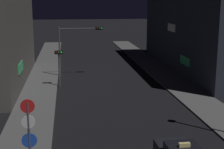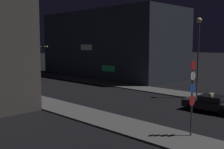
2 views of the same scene
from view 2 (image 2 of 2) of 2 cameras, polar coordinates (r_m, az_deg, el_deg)
name	(u,v)px [view 2 (image 2 of 2)]	position (r m, az deg, el deg)	size (l,w,h in m)	color
sidewalk_left	(9,93)	(34.79, -20.11, -3.54)	(3.24, 67.00, 0.13)	#4C4C4C
sidewalk_right	(97,82)	(42.22, -3.06, -1.49)	(3.24, 67.00, 0.13)	#4C4C4C
building_facade_right	(111,44)	(49.90, -0.22, 6.12)	(11.22, 25.61, 11.24)	#282D38
taxi	(210,103)	(25.29, 19.36, -5.56)	(1.89, 4.49, 1.62)	black
traffic_light_overhead	(28,57)	(38.10, -16.74, 3.44)	(4.90, 0.41, 5.59)	#47474C
traffic_light_left_kerb	(34,71)	(33.17, -15.61, 0.66)	(0.80, 0.42, 3.69)	#47474C
sign_pole_left	(192,93)	(17.73, 15.97, -3.54)	(0.62, 0.10, 4.61)	#47474C
street_lamp_near_block	(198,42)	(31.00, 17.15, 6.31)	(0.55, 0.55, 8.34)	#47474C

